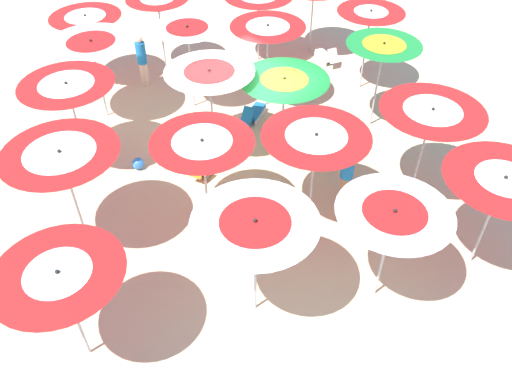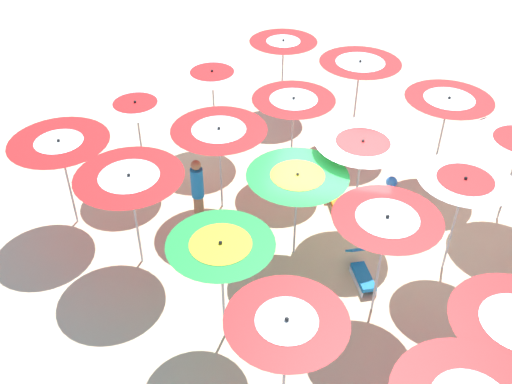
% 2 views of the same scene
% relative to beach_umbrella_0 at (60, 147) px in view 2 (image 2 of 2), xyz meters
% --- Properties ---
extents(ground, '(41.41, 41.41, 0.04)m').
position_rel_beach_umbrella_0_xyz_m(ground, '(6.08, 0.65, -2.19)').
color(ground, beige).
extents(beach_umbrella_0, '(2.27, 2.27, 2.38)m').
position_rel_beach_umbrella_0_xyz_m(beach_umbrella_0, '(0.00, 0.00, 0.00)').
color(beach_umbrella_0, '#B2B2B7').
rests_on(beach_umbrella_0, ground).
extents(beach_umbrella_1, '(2.28, 2.28, 2.43)m').
position_rel_beach_umbrella_0_xyz_m(beach_umbrella_1, '(2.08, -1.00, -0.02)').
color(beach_umbrella_1, '#B2B2B7').
rests_on(beach_umbrella_1, ground).
extents(beach_umbrella_2, '(1.93, 1.93, 2.50)m').
position_rel_beach_umbrella_0_xyz_m(beach_umbrella_2, '(4.47, -2.69, 0.07)').
color(beach_umbrella_2, '#B2B2B7').
rests_on(beach_umbrella_2, ground).
extents(beach_umbrella_3, '(1.93, 1.93, 2.49)m').
position_rel_beach_umbrella_0_xyz_m(beach_umbrella_3, '(5.88, -4.13, 0.08)').
color(beach_umbrella_3, '#B2B2B7').
rests_on(beach_umbrella_3, ground).
extents(beach_umbrella_5, '(2.06, 2.06, 2.36)m').
position_rel_beach_umbrella_0_xyz_m(beach_umbrella_5, '(0.97, 2.13, -0.05)').
color(beach_umbrella_5, '#B2B2B7').
rests_on(beach_umbrella_5, ground).
extents(beach_umbrella_6, '(2.28, 2.28, 2.33)m').
position_rel_beach_umbrella_0_xyz_m(beach_umbrella_6, '(3.35, 1.35, -0.06)').
color(beach_umbrella_6, '#B2B2B7').
rests_on(beach_umbrella_6, ground).
extents(beach_umbrella_7, '(2.19, 2.19, 2.24)m').
position_rel_beach_umbrella_0_xyz_m(beach_umbrella_7, '(5.42, 0.02, -0.14)').
color(beach_umbrella_7, '#B2B2B7').
rests_on(beach_umbrella_7, ground).
extents(beach_umbrella_8, '(2.06, 2.06, 2.51)m').
position_rel_beach_umbrella_0_xyz_m(beach_umbrella_8, '(7.28, -1.36, 0.07)').
color(beach_umbrella_8, '#B2B2B7').
rests_on(beach_umbrella_8, ground).
extents(beach_umbrella_10, '(2.19, 2.19, 2.46)m').
position_rel_beach_umbrella_0_xyz_m(beach_umbrella_10, '(2.44, 4.05, 0.05)').
color(beach_umbrella_10, '#B2B2B7').
rests_on(beach_umbrella_10, ground).
extents(beach_umbrella_11, '(2.13, 2.13, 2.37)m').
position_rel_beach_umbrella_0_xyz_m(beach_umbrella_11, '(4.83, 3.13, -0.02)').
color(beach_umbrella_11, '#B2B2B7').
rests_on(beach_umbrella_11, ground).
extents(beach_umbrella_12, '(2.17, 2.17, 2.47)m').
position_rel_beach_umbrella_0_xyz_m(beach_umbrella_12, '(6.68, 1.28, 0.07)').
color(beach_umbrella_12, '#B2B2B7').
rests_on(beach_umbrella_12, ground).
extents(beach_umbrella_13, '(1.93, 1.93, 2.52)m').
position_rel_beach_umbrella_0_xyz_m(beach_umbrella_13, '(8.77, 0.20, 0.08)').
color(beach_umbrella_13, '#B2B2B7').
rests_on(beach_umbrella_13, ground).
extents(beach_umbrella_15, '(2.09, 2.09, 2.34)m').
position_rel_beach_umbrella_0_xyz_m(beach_umbrella_15, '(3.91, 6.85, -0.06)').
color(beach_umbrella_15, '#B2B2B7').
rests_on(beach_umbrella_15, ground).
extents(beach_umbrella_16, '(2.28, 2.28, 2.52)m').
position_rel_beach_umbrella_0_xyz_m(beach_umbrella_16, '(6.33, 5.38, 0.13)').
color(beach_umbrella_16, '#B2B2B7').
rests_on(beach_umbrella_16, ground).
extents(beach_umbrella_17, '(2.22, 2.22, 2.41)m').
position_rel_beach_umbrella_0_xyz_m(beach_umbrella_17, '(8.66, 3.90, -0.01)').
color(beach_umbrella_17, '#B2B2B7').
rests_on(beach_umbrella_17, ground).
extents(lounger_1, '(0.69, 1.18, 0.57)m').
position_rel_beach_umbrella_0_xyz_m(lounger_1, '(6.21, 1.95, -1.97)').
color(lounger_1, olive).
rests_on(lounger_1, ground).
extents(lounger_2, '(0.79, 1.28, 0.61)m').
position_rel_beach_umbrella_0_xyz_m(lounger_2, '(7.00, -0.54, -1.96)').
color(lounger_2, silver).
rests_on(lounger_2, ground).
extents(beachgoer_0, '(0.30, 0.30, 1.87)m').
position_rel_beach_umbrella_0_xyz_m(beachgoer_0, '(3.01, 0.53, -1.18)').
color(beachgoer_0, '#A3704C').
rests_on(beachgoer_0, ground).
extents(beach_ball, '(0.31, 0.31, 0.31)m').
position_rel_beach_umbrella_0_xyz_m(beach_ball, '(7.56, 3.10, -2.02)').
color(beach_ball, '#337FE5').
rests_on(beach_ball, ground).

